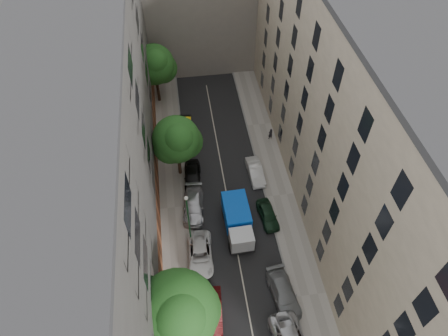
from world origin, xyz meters
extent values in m
plane|color=#4C4C49|center=(0.00, 0.00, 0.00)|extent=(120.00, 120.00, 0.00)
cube|color=black|center=(0.00, 0.00, 0.01)|extent=(8.00, 44.00, 0.02)
cube|color=gray|center=(-5.50, 0.00, 0.07)|extent=(3.00, 44.00, 0.15)
cube|color=gray|center=(5.50, 0.00, 0.07)|extent=(3.00, 44.00, 0.15)
cube|color=#474442|center=(-11.00, 0.00, 10.00)|extent=(8.00, 44.00, 20.00)
cube|color=#BBAA91|center=(11.00, 0.00, 10.00)|extent=(8.00, 44.00, 20.00)
cube|color=black|center=(0.41, -3.51, 0.59)|extent=(2.37, 5.84, 0.32)
cube|color=#ABAEB0|center=(0.41, -5.55, 1.56)|extent=(2.18, 1.76, 1.83)
cube|color=blue|center=(0.41, -2.55, 1.72)|extent=(2.44, 3.91, 1.93)
cylinder|color=black|center=(-0.61, -5.55, 0.45)|extent=(0.30, 0.90, 0.90)
cylinder|color=black|center=(1.43, -5.55, 0.45)|extent=(0.30, 0.90, 0.90)
cylinder|color=black|center=(-0.61, -1.79, 0.45)|extent=(0.30, 0.90, 0.90)
cylinder|color=black|center=(1.43, -1.79, 0.45)|extent=(0.30, 0.90, 0.90)
imported|color=#4F0F11|center=(-2.96, -11.40, 0.68)|extent=(1.78, 4.24, 1.36)
imported|color=silver|center=(-3.49, -6.02, 0.68)|extent=(2.51, 5.02, 1.37)
imported|color=#B7B7BC|center=(-3.60, -0.50, 0.73)|extent=(2.57, 5.20, 1.45)
imported|color=black|center=(-3.34, 3.40, 0.75)|extent=(2.10, 4.52, 1.50)
imported|color=black|center=(-3.60, 11.00, 0.70)|extent=(1.93, 4.41, 1.41)
imported|color=slate|center=(3.19, -10.80, 0.70)|extent=(2.49, 5.03, 1.40)
imported|color=#15301D|center=(3.60, -2.60, 0.66)|extent=(1.93, 3.99, 1.31)
imported|color=silver|center=(3.47, 3.09, 0.68)|extent=(1.66, 4.21, 1.36)
cylinder|color=#382619|center=(-5.58, -13.35, 1.68)|extent=(0.36, 0.36, 3.07)
cylinder|color=#382619|center=(-5.58, -13.35, 4.32)|extent=(0.24, 0.24, 2.19)
sphere|color=#1D4A18|center=(-5.58, -13.35, 6.47)|extent=(5.86, 5.86, 5.86)
sphere|color=#1D4A18|center=(-4.68, -12.95, 5.41)|extent=(4.39, 4.39, 4.39)
sphere|color=#1D4A18|center=(-6.28, -13.85, 5.85)|extent=(4.10, 4.10, 4.10)
sphere|color=#1D4A18|center=(-5.38, -14.15, 7.61)|extent=(3.81, 3.81, 3.81)
cylinder|color=#382619|center=(-4.60, 4.58, 1.40)|extent=(0.36, 0.36, 2.49)
cylinder|color=#382619|center=(-4.60, 4.58, 3.53)|extent=(0.24, 0.24, 1.78)
sphere|color=#1D4A18|center=(-4.60, 4.58, 5.27)|extent=(4.87, 4.87, 4.87)
sphere|color=#1D4A18|center=(-3.70, 4.98, 4.42)|extent=(3.66, 3.66, 3.66)
sphere|color=#1D4A18|center=(-5.30, 4.08, 4.78)|extent=(3.41, 3.41, 3.41)
sphere|color=#1D4A18|center=(-4.40, 3.78, 6.20)|extent=(3.17, 3.17, 3.17)
cylinder|color=#382619|center=(-6.40, 17.39, 1.47)|extent=(0.36, 0.36, 2.65)
cylinder|color=#382619|center=(-6.40, 17.39, 3.74)|extent=(0.24, 0.24, 1.89)
sphere|color=#1D4A18|center=(-6.40, 17.39, 5.59)|extent=(4.90, 4.90, 4.90)
sphere|color=#1D4A18|center=(-5.50, 17.79, 4.69)|extent=(3.67, 3.67, 3.67)
sphere|color=#1D4A18|center=(-7.10, 16.89, 5.06)|extent=(3.43, 3.43, 3.43)
sphere|color=#1D4A18|center=(-6.20, 16.59, 6.57)|extent=(3.18, 3.18, 3.18)
cylinder|color=#175228|center=(-4.20, -4.28, 3.57)|extent=(0.14, 0.14, 6.84)
sphere|color=silver|center=(-4.20, -4.28, 7.10)|extent=(0.36, 0.36, 0.36)
imported|color=black|center=(6.30, 8.38, 0.90)|extent=(0.63, 0.51, 1.50)
camera|label=1|loc=(-3.90, -24.24, 33.51)|focal=32.00mm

